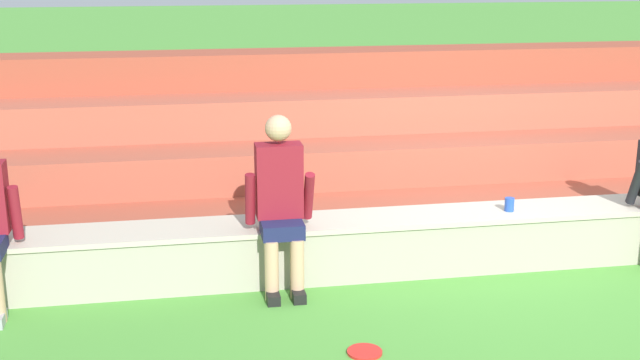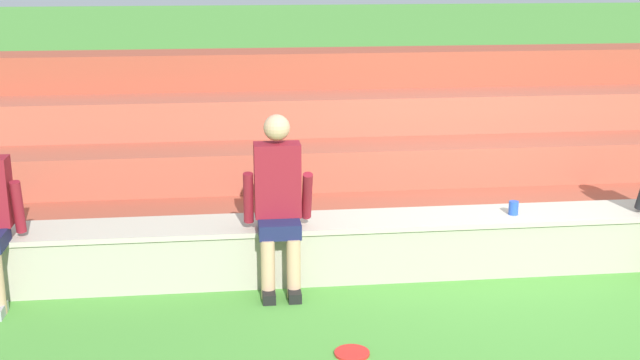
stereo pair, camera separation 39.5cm
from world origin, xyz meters
name	(u,v)px [view 2 (the right image)]	position (x,y,z in m)	size (l,w,h in m)	color
ground_plane	(517,278)	(0.00, 0.00, 0.00)	(80.00, 80.00, 0.00)	#4C9338
stone_seating_wall	(509,238)	(0.00, 0.25, 0.26)	(9.82, 0.55, 0.49)	#A8A08E
brick_bleachers	(445,146)	(0.00, 2.37, 0.59)	(10.78, 2.66, 1.58)	#A04A35
person_left_of_center	(278,199)	(-1.99, 0.02, 0.76)	(0.55, 0.52, 1.42)	tan
plastic_cup_middle	(513,208)	(0.01, 0.21, 0.55)	(0.08, 0.08, 0.12)	blue
frisbee	(352,353)	(-1.59, -1.18, 0.01)	(0.24, 0.24, 0.02)	red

